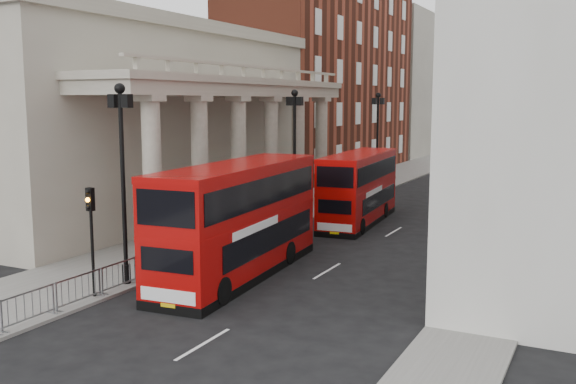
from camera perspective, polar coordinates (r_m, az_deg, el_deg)
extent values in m
plane|color=black|center=(24.97, -19.18, -10.37)|extent=(260.00, 260.00, 0.00)
cube|color=slate|center=(51.12, 3.13, -0.55)|extent=(6.00, 140.00, 0.12)
cube|color=slate|center=(47.08, 21.85, -1.87)|extent=(3.00, 140.00, 0.12)
cube|color=slate|center=(50.02, 6.22, -0.77)|extent=(0.20, 140.00, 0.14)
cube|color=gray|center=(44.17, -12.24, 5.67)|extent=(9.00, 28.00, 12.00)
cube|color=maroon|center=(70.12, 3.51, 10.74)|extent=(9.00, 32.00, 22.00)
cube|color=gray|center=(100.25, 10.86, 9.23)|extent=(9.00, 30.00, 20.00)
cube|color=#60605E|center=(108.95, 20.96, 5.58)|extent=(8.00, 8.00, 8.00)
cylinder|color=black|center=(27.99, -14.17, -7.06)|extent=(0.36, 0.36, 0.80)
cylinder|color=black|center=(27.29, -14.43, 0.26)|extent=(0.18, 0.18, 8.00)
sphere|color=black|center=(27.06, -14.74, 8.89)|extent=(0.44, 0.44, 0.44)
cube|color=black|center=(26.82, -14.13, 7.86)|extent=(0.35, 0.35, 0.55)
cube|color=black|center=(27.28, -15.25, 7.82)|extent=(0.35, 0.35, 0.55)
cylinder|color=black|center=(41.10, 0.58, -2.01)|extent=(0.36, 0.36, 0.80)
cylinder|color=black|center=(40.62, 0.59, 3.00)|extent=(0.18, 0.18, 8.00)
sphere|color=black|center=(40.47, 0.60, 8.79)|extent=(0.44, 0.44, 0.44)
cube|color=black|center=(40.31, 1.05, 8.08)|extent=(0.35, 0.35, 0.55)
cube|color=black|center=(40.62, 0.15, 8.08)|extent=(0.35, 0.35, 0.55)
cylinder|color=black|center=(55.74, 7.87, 0.58)|extent=(0.36, 0.36, 0.80)
cylinder|color=black|center=(55.39, 7.95, 4.27)|extent=(0.18, 0.18, 8.00)
sphere|color=black|center=(55.27, 8.03, 8.52)|extent=(0.44, 0.44, 0.44)
cube|color=black|center=(55.16, 8.37, 7.99)|extent=(0.35, 0.35, 0.55)
cube|color=black|center=(55.39, 7.67, 8.01)|extent=(0.35, 0.35, 0.55)
cylinder|color=black|center=(26.18, -16.98, -5.28)|extent=(0.12, 0.12, 3.40)
cube|color=black|center=(25.79, -17.17, -0.63)|extent=(0.28, 0.22, 0.90)
sphere|color=black|center=(25.65, -17.40, 0.00)|extent=(0.18, 0.18, 0.18)
sphere|color=orange|center=(25.69, -17.37, -0.66)|extent=(0.18, 0.18, 0.18)
sphere|color=black|center=(25.74, -17.34, -1.32)|extent=(0.18, 0.18, 0.18)
cube|color=gray|center=(24.19, -22.07, -9.45)|extent=(0.50, 2.30, 1.10)
cube|color=gray|center=(25.72, -18.10, -8.22)|extent=(0.50, 2.30, 1.10)
cube|color=gray|center=(27.36, -14.61, -7.10)|extent=(0.50, 2.30, 1.10)
cube|color=gray|center=(29.09, -11.54, -6.10)|extent=(0.50, 2.30, 1.10)
cube|color=gray|center=(30.91, -8.83, -5.19)|extent=(0.50, 2.30, 1.10)
cube|color=gray|center=(32.80, -6.44, -4.37)|extent=(0.50, 2.30, 1.10)
cube|color=#A10807|center=(28.58, -4.37, -4.53)|extent=(3.64, 11.72, 2.20)
cube|color=#A10807|center=(28.17, -4.42, 0.00)|extent=(3.64, 11.72, 1.92)
cube|color=#A10807|center=(28.04, -4.45, 2.23)|extent=(3.69, 11.77, 0.27)
cube|color=black|center=(28.89, -4.34, -7.03)|extent=(3.67, 11.72, 0.38)
cube|color=black|center=(28.52, -4.38, -3.99)|extent=(3.54, 9.54, 1.10)
cube|color=black|center=(28.16, -4.42, 0.22)|extent=(3.66, 11.07, 1.21)
cube|color=white|center=(23.94, -10.62, -9.05)|extent=(2.31, 0.25, 0.49)
cube|color=yellow|center=(24.04, -10.62, -9.88)|extent=(0.61, 0.09, 0.14)
cylinder|color=black|center=(26.05, -10.83, -8.03)|extent=(0.44, 1.12, 1.10)
cylinder|color=black|center=(24.82, -5.96, -8.74)|extent=(0.44, 1.12, 1.10)
cylinder|color=black|center=(31.68, -4.18, -5.01)|extent=(0.44, 1.12, 1.10)
cylinder|color=black|center=(30.68, 0.00, -5.42)|extent=(0.44, 1.12, 1.10)
cube|color=#AD0907|center=(41.14, 6.32, -0.91)|extent=(3.37, 10.47, 1.96)
cube|color=#AD0907|center=(40.88, 6.36, 1.91)|extent=(3.37, 10.47, 1.71)
cube|color=#AD0907|center=(40.79, 6.38, 3.27)|extent=(3.41, 10.51, 0.24)
cube|color=black|center=(41.34, 6.29, -2.49)|extent=(3.39, 10.47, 0.34)
cube|color=black|center=(41.11, 6.32, -0.57)|extent=(3.25, 8.52, 0.98)
cube|color=black|center=(40.87, 6.36, 2.04)|extent=(3.38, 9.89, 1.08)
cube|color=white|center=(36.41, 4.16, -3.15)|extent=(2.05, 0.24, 0.44)
cube|color=yellow|center=(36.47, 4.15, -3.65)|extent=(0.54, 0.09, 0.13)
cylinder|color=black|center=(38.23, 3.27, -2.83)|extent=(0.40, 1.00, 0.98)
cylinder|color=black|center=(37.60, 6.48, -3.05)|extent=(0.40, 1.00, 0.98)
cylinder|color=black|center=(43.85, 5.74, -1.45)|extent=(0.40, 1.00, 0.98)
cylinder|color=black|center=(43.31, 8.56, -1.62)|extent=(0.40, 1.00, 0.98)
imported|color=#222227|center=(40.63, -5.41, -1.57)|extent=(0.71, 0.65, 1.62)
imported|color=black|center=(39.75, -8.07, -1.68)|extent=(1.02, 0.88, 1.83)
imported|color=black|center=(42.21, -3.32, -1.10)|extent=(0.93, 0.68, 1.75)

